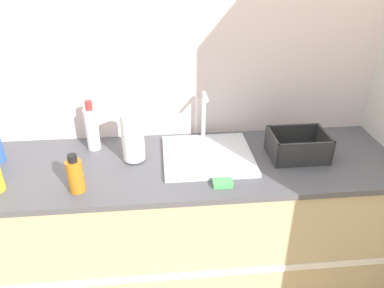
{
  "coord_description": "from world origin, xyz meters",
  "views": [
    {
      "loc": [
        -0.09,
        -1.3,
        1.9
      ],
      "look_at": [
        0.06,
        0.28,
        1.02
      ],
      "focal_mm": 35.0,
      "sensor_mm": 36.0,
      "label": 1
    }
  ],
  "objects_px": {
    "paper_towel_roll": "(133,137)",
    "dish_rack": "(297,148)",
    "bottle_white_spray": "(92,128)",
    "sink": "(207,153)",
    "bottle_amber": "(75,175)"
  },
  "relations": [
    {
      "from": "paper_towel_roll",
      "to": "bottle_white_spray",
      "type": "bearing_deg",
      "value": 146.97
    },
    {
      "from": "sink",
      "to": "bottle_amber",
      "type": "relative_size",
      "value": 2.47
    },
    {
      "from": "paper_towel_roll",
      "to": "bottle_white_spray",
      "type": "height_order",
      "value": "bottle_white_spray"
    },
    {
      "from": "paper_towel_roll",
      "to": "dish_rack",
      "type": "bearing_deg",
      "value": -2.85
    },
    {
      "from": "paper_towel_roll",
      "to": "dish_rack",
      "type": "relative_size",
      "value": 0.89
    },
    {
      "from": "paper_towel_roll",
      "to": "dish_rack",
      "type": "xyz_separation_m",
      "value": [
        0.84,
        -0.04,
        -0.08
      ]
    },
    {
      "from": "sink",
      "to": "bottle_amber",
      "type": "xyz_separation_m",
      "value": [
        -0.62,
        -0.24,
        0.06
      ]
    },
    {
      "from": "bottle_white_spray",
      "to": "bottle_amber",
      "type": "height_order",
      "value": "bottle_white_spray"
    },
    {
      "from": "dish_rack",
      "to": "sink",
      "type": "bearing_deg",
      "value": 174.86
    },
    {
      "from": "bottle_white_spray",
      "to": "bottle_amber",
      "type": "distance_m",
      "value": 0.39
    },
    {
      "from": "paper_towel_roll",
      "to": "dish_rack",
      "type": "distance_m",
      "value": 0.84
    },
    {
      "from": "bottle_white_spray",
      "to": "bottle_amber",
      "type": "relative_size",
      "value": 1.48
    },
    {
      "from": "sink",
      "to": "bottle_white_spray",
      "type": "bearing_deg",
      "value": 166.49
    },
    {
      "from": "dish_rack",
      "to": "bottle_white_spray",
      "type": "bearing_deg",
      "value": 170.09
    },
    {
      "from": "paper_towel_roll",
      "to": "bottle_amber",
      "type": "distance_m",
      "value": 0.35
    }
  ]
}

